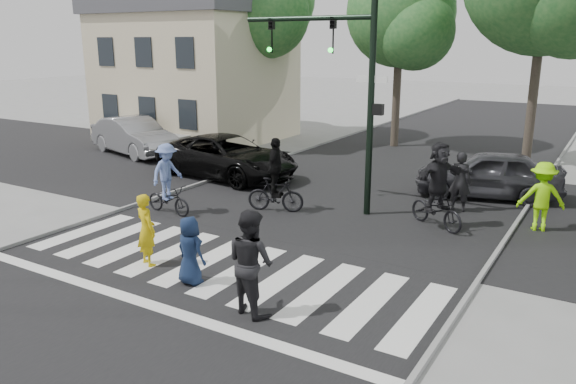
{
  "coord_description": "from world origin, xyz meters",
  "views": [
    {
      "loc": [
        7.2,
        -8.09,
        4.81
      ],
      "look_at": [
        0.5,
        3.0,
        1.3
      ],
      "focal_mm": 35.0,
      "sensor_mm": 36.0,
      "label": 1
    }
  ],
  "objects_px": {
    "car_suv": "(227,157)",
    "car_grey": "(488,174)",
    "pedestrian_woman": "(146,230)",
    "car_silver": "(134,136)",
    "cyclist_left": "(168,184)",
    "cyclist_mid": "(275,182)",
    "traffic_signal": "(343,74)",
    "cyclist_right": "(438,190)",
    "pedestrian_adult": "(251,262)",
    "pedestrian_child": "(190,251)"
  },
  "relations": [
    {
      "from": "traffic_signal",
      "to": "cyclist_right",
      "type": "relative_size",
      "value": 2.6
    },
    {
      "from": "car_suv",
      "to": "car_silver",
      "type": "height_order",
      "value": "car_silver"
    },
    {
      "from": "pedestrian_child",
      "to": "pedestrian_adult",
      "type": "height_order",
      "value": "pedestrian_adult"
    },
    {
      "from": "pedestrian_adult",
      "to": "car_suv",
      "type": "distance_m",
      "value": 10.6
    },
    {
      "from": "cyclist_left",
      "to": "car_silver",
      "type": "distance_m",
      "value": 9.26
    },
    {
      "from": "car_suv",
      "to": "car_grey",
      "type": "distance_m",
      "value": 8.91
    },
    {
      "from": "cyclist_right",
      "to": "pedestrian_child",
      "type": "bearing_deg",
      "value": -117.66
    },
    {
      "from": "cyclist_left",
      "to": "pedestrian_adult",
      "type": "bearing_deg",
      "value": -34.44
    },
    {
      "from": "car_suv",
      "to": "car_grey",
      "type": "xyz_separation_m",
      "value": [
        8.66,
        2.07,
        -0.01
      ]
    },
    {
      "from": "pedestrian_woman",
      "to": "car_silver",
      "type": "relative_size",
      "value": 0.33
    },
    {
      "from": "pedestrian_adult",
      "to": "pedestrian_child",
      "type": "bearing_deg",
      "value": 3.64
    },
    {
      "from": "cyclist_right",
      "to": "car_suv",
      "type": "xyz_separation_m",
      "value": [
        -8.18,
        1.67,
        -0.27
      ]
    },
    {
      "from": "pedestrian_woman",
      "to": "pedestrian_adult",
      "type": "distance_m",
      "value": 3.31
    },
    {
      "from": "car_silver",
      "to": "traffic_signal",
      "type": "bearing_deg",
      "value": -89.05
    },
    {
      "from": "traffic_signal",
      "to": "pedestrian_woman",
      "type": "distance_m",
      "value": 6.95
    },
    {
      "from": "pedestrian_adult",
      "to": "car_silver",
      "type": "xyz_separation_m",
      "value": [
        -12.74,
        9.49,
        -0.17
      ]
    },
    {
      "from": "pedestrian_woman",
      "to": "car_suv",
      "type": "distance_m",
      "value": 8.3
    },
    {
      "from": "traffic_signal",
      "to": "car_silver",
      "type": "distance_m",
      "value": 12.07
    },
    {
      "from": "pedestrian_adult",
      "to": "cyclist_right",
      "type": "height_order",
      "value": "cyclist_right"
    },
    {
      "from": "pedestrian_adult",
      "to": "car_silver",
      "type": "bearing_deg",
      "value": -20.51
    },
    {
      "from": "pedestrian_child",
      "to": "pedestrian_woman",
      "type": "bearing_deg",
      "value": -2.72
    },
    {
      "from": "pedestrian_adult",
      "to": "car_silver",
      "type": "distance_m",
      "value": 15.89
    },
    {
      "from": "cyclist_mid",
      "to": "car_grey",
      "type": "distance_m",
      "value": 6.82
    },
    {
      "from": "pedestrian_woman",
      "to": "cyclist_right",
      "type": "relative_size",
      "value": 0.7
    },
    {
      "from": "cyclist_mid",
      "to": "cyclist_right",
      "type": "xyz_separation_m",
      "value": [
        4.42,
        0.99,
        0.14
      ]
    },
    {
      "from": "cyclist_left",
      "to": "pedestrian_woman",
      "type": "bearing_deg",
      "value": -54.11
    },
    {
      "from": "pedestrian_adult",
      "to": "cyclist_mid",
      "type": "bearing_deg",
      "value": -45.53
    },
    {
      "from": "pedestrian_woman",
      "to": "car_grey",
      "type": "xyz_separation_m",
      "value": [
        5.16,
        9.6,
        -0.06
      ]
    },
    {
      "from": "pedestrian_woman",
      "to": "cyclist_left",
      "type": "distance_m",
      "value": 3.82
    },
    {
      "from": "cyclist_right",
      "to": "cyclist_left",
      "type": "bearing_deg",
      "value": -158.24
    },
    {
      "from": "pedestrian_woman",
      "to": "cyclist_right",
      "type": "height_order",
      "value": "cyclist_right"
    },
    {
      "from": "car_grey",
      "to": "cyclist_left",
      "type": "bearing_deg",
      "value": -63.21
    },
    {
      "from": "traffic_signal",
      "to": "car_silver",
      "type": "bearing_deg",
      "value": 165.8
    },
    {
      "from": "cyclist_mid",
      "to": "pedestrian_child",
      "type": "bearing_deg",
      "value": -76.74
    },
    {
      "from": "cyclist_left",
      "to": "car_silver",
      "type": "relative_size",
      "value": 0.42
    },
    {
      "from": "pedestrian_child",
      "to": "car_suv",
      "type": "relative_size",
      "value": 0.26
    },
    {
      "from": "pedestrian_woman",
      "to": "car_silver",
      "type": "height_order",
      "value": "pedestrian_woman"
    },
    {
      "from": "pedestrian_adult",
      "to": "cyclist_left",
      "type": "height_order",
      "value": "cyclist_left"
    },
    {
      "from": "car_silver",
      "to": "cyclist_mid",
      "type": "bearing_deg",
      "value": -96.96
    },
    {
      "from": "car_silver",
      "to": "car_grey",
      "type": "distance_m",
      "value": 14.69
    },
    {
      "from": "cyclist_right",
      "to": "car_grey",
      "type": "distance_m",
      "value": 3.79
    },
    {
      "from": "pedestrian_woman",
      "to": "car_grey",
      "type": "height_order",
      "value": "pedestrian_woman"
    },
    {
      "from": "cyclist_right",
      "to": "car_silver",
      "type": "xyz_separation_m",
      "value": [
        -14.18,
        2.97,
        -0.23
      ]
    },
    {
      "from": "pedestrian_adult",
      "to": "cyclist_mid",
      "type": "xyz_separation_m",
      "value": [
        -2.97,
        5.52,
        -0.09
      ]
    },
    {
      "from": "pedestrian_adult",
      "to": "car_grey",
      "type": "xyz_separation_m",
      "value": [
        1.93,
        10.26,
        -0.22
      ]
    },
    {
      "from": "traffic_signal",
      "to": "pedestrian_adult",
      "type": "distance_m",
      "value": 7.38
    },
    {
      "from": "pedestrian_adult",
      "to": "cyclist_right",
      "type": "bearing_deg",
      "value": -86.34
    },
    {
      "from": "cyclist_left",
      "to": "cyclist_right",
      "type": "relative_size",
      "value": 0.88
    },
    {
      "from": "cyclist_mid",
      "to": "traffic_signal",
      "type": "bearing_deg",
      "value": 35.71
    },
    {
      "from": "car_suv",
      "to": "cyclist_right",
      "type": "bearing_deg",
      "value": -95.24
    }
  ]
}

